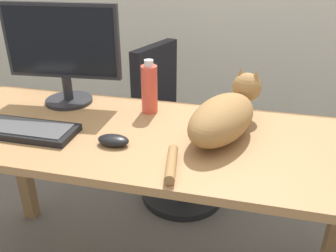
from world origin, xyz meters
The scene contains 7 objects.
desk centered at (0.00, 0.00, 0.63)m, with size 1.65×0.62×0.74m.
office_chair centered at (-0.04, 0.64, 0.37)m, with size 0.50×0.48×0.88m.
monitor centered at (-0.42, 0.20, 0.96)m, with size 0.48×0.20×0.41m.
keyboard centered at (-0.47, -0.10, 0.75)m, with size 0.44×0.15×0.03m.
cat centered at (0.26, 0.05, 0.82)m, with size 0.30×0.58×0.20m.
computer_mouse centered at (-0.09, -0.11, 0.75)m, with size 0.11×0.06×0.04m, color black.
water_bottle centered at (-0.05, 0.19, 0.84)m, with size 0.06×0.06×0.22m.
Camera 1 is at (0.34, -1.10, 1.34)m, focal length 38.67 mm.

